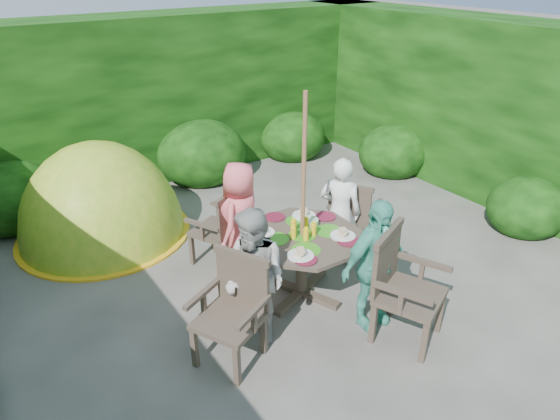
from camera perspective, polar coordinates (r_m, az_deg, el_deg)
ground at (r=5.50m, az=1.46°, el=-9.27°), size 60.00×60.00×0.00m
hedge_enclosure at (r=5.91m, az=-6.01°, el=7.07°), size 9.00×9.00×2.50m
patio_table at (r=5.12m, az=2.55°, el=-3.96°), size 1.63×1.63×0.88m
parasol_pole at (r=4.89m, az=2.65°, el=0.85°), size 0.06×0.06×2.20m
garden_chair_right at (r=6.02m, az=8.24°, el=-0.60°), size 0.70×0.72×0.92m
garden_chair_left at (r=4.46m, az=-5.31°, el=-11.14°), size 0.71×0.74×0.95m
garden_chair_back at (r=5.77m, az=-6.71°, el=-1.86°), size 0.70×0.67×0.91m
garden_chair_front at (r=4.76m, az=13.72°, el=-8.39°), size 0.79×0.75×1.04m
child_right at (r=5.71m, az=6.85°, el=-0.23°), size 0.55×0.57×1.31m
child_left at (r=4.54m, az=-2.92°, el=-7.76°), size 0.67×0.76×1.33m
child_back at (r=5.51m, az=-4.50°, el=-1.11°), size 0.78×0.71×1.33m
child_front at (r=4.79m, az=10.71°, el=-6.21°), size 0.80×0.35×1.34m
dome_tent at (r=6.92m, az=-19.27°, el=-2.68°), size 2.44×2.44×2.50m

